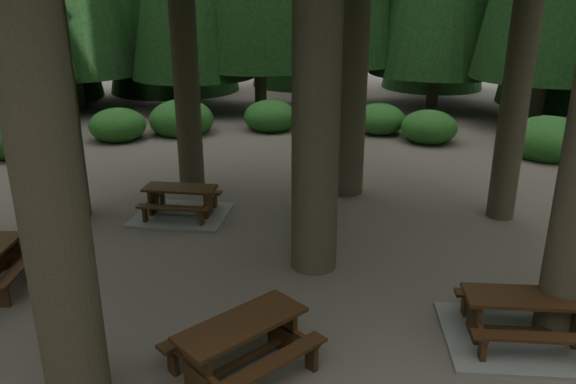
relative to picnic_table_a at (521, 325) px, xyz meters
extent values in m
plane|color=#514B42|center=(-3.36, 2.60, -0.25)|extent=(80.00, 80.00, 0.00)
cube|color=gray|center=(0.00, 0.00, -0.22)|extent=(2.54, 2.26, 0.05)
cube|color=#372010|center=(0.00, 0.00, 0.47)|extent=(1.82, 1.04, 0.06)
cube|color=#372010|center=(0.13, 0.56, 0.18)|extent=(1.72, 0.62, 0.05)
cube|color=#372010|center=(-0.13, -0.56, 0.18)|extent=(1.72, 0.62, 0.05)
cube|color=#372010|center=(-0.67, 0.15, 0.10)|extent=(0.19, 0.53, 0.69)
cube|color=#372010|center=(-0.67, 0.15, 0.15)|extent=(0.39, 1.36, 0.06)
cube|color=#372010|center=(0.67, -0.15, 0.10)|extent=(0.19, 0.53, 0.69)
cube|color=#372010|center=(0.67, -0.15, 0.15)|extent=(0.39, 1.36, 0.06)
cube|color=#372010|center=(0.00, 0.00, -0.08)|extent=(1.41, 0.40, 0.08)
cube|color=#372010|center=(-7.72, 2.75, 0.16)|extent=(0.47, 1.65, 0.05)
cube|color=#372010|center=(-8.16, 3.47, 0.08)|extent=(0.50, 0.15, 0.65)
cube|color=#372010|center=(-8.16, 3.47, 0.13)|extent=(1.31, 0.27, 0.05)
cube|color=gray|center=(-5.09, 5.68, -0.22)|extent=(2.47, 2.23, 0.05)
cube|color=#372010|center=(-5.09, 5.68, 0.43)|extent=(1.73, 1.07, 0.05)
cube|color=#372010|center=(-4.93, 6.20, 0.16)|extent=(1.61, 0.68, 0.04)
cube|color=#372010|center=(-5.24, 5.17, 0.16)|extent=(1.61, 0.68, 0.04)
cube|color=#372010|center=(-5.71, 5.87, 0.08)|extent=(0.21, 0.49, 0.65)
cube|color=#372010|center=(-5.71, 5.87, 0.13)|extent=(0.44, 1.27, 0.05)
cube|color=#372010|center=(-4.47, 5.50, 0.08)|extent=(0.21, 0.49, 0.65)
cube|color=#372010|center=(-4.47, 5.50, 0.13)|extent=(0.44, 1.27, 0.05)
cube|color=#372010|center=(-5.09, 5.68, -0.09)|extent=(1.31, 0.46, 0.07)
cube|color=#372010|center=(-4.10, -0.13, 0.50)|extent=(1.87, 1.58, 0.06)
cube|color=#372010|center=(-4.43, 0.37, 0.20)|extent=(1.62, 1.21, 0.05)
cube|color=#372010|center=(-3.76, -0.62, 0.20)|extent=(1.62, 1.21, 0.05)
cube|color=#372010|center=(-4.69, -0.53, 0.11)|extent=(0.37, 0.50, 0.72)
cube|color=#372010|center=(-4.69, -0.53, 0.17)|extent=(0.87, 1.24, 0.06)
cube|color=#372010|center=(-3.50, 0.28, 0.11)|extent=(0.37, 0.50, 0.72)
cube|color=#372010|center=(-3.50, 0.28, 0.17)|extent=(0.87, 1.24, 0.06)
cube|color=#372010|center=(-4.10, -0.13, -0.07)|extent=(1.28, 0.90, 0.08)
ellipsoid|color=#216224|center=(6.08, 9.05, 0.15)|extent=(2.42, 2.42, 1.49)
ellipsoid|color=#216224|center=(3.08, 11.29, 0.15)|extent=(1.90, 1.90, 1.17)
ellipsoid|color=#216224|center=(1.78, 12.77, 0.15)|extent=(1.84, 1.84, 1.13)
ellipsoid|color=#216224|center=(-2.06, 13.85, 0.15)|extent=(1.95, 1.95, 1.20)
ellipsoid|color=#216224|center=(-5.29, 13.81, 0.15)|extent=(2.31, 2.31, 1.42)
ellipsoid|color=#216224|center=(-7.45, 13.17, 0.15)|extent=(1.93, 1.93, 1.19)
ellipsoid|color=#216224|center=(-10.47, 11.67, 0.15)|extent=(2.15, 2.15, 1.32)
camera|label=1|loc=(-4.43, -6.50, 4.62)|focal=35.00mm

